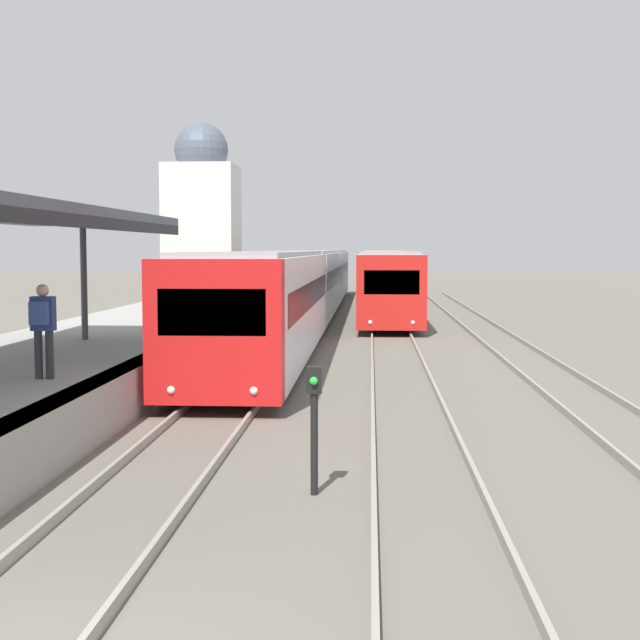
# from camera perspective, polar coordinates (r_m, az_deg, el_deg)

# --- Properties ---
(person_on_platform) EXTENTS (0.40, 0.40, 1.66)m
(person_on_platform) POSITION_cam_1_polar(r_m,az_deg,el_deg) (16.28, -17.33, -0.19)
(person_on_platform) COLOR #2D2D33
(person_on_platform) RESTS_ON station_platform
(train_near) EXTENTS (2.69, 49.84, 3.20)m
(train_near) POSITION_cam_1_polar(r_m,az_deg,el_deg) (41.81, -0.88, 2.50)
(train_near) COLOR red
(train_near) RESTS_ON ground_plane
(train_far) EXTENTS (2.64, 45.01, 3.17)m
(train_far) POSITION_cam_1_polar(r_m,az_deg,el_deg) (55.38, 4.07, 2.98)
(train_far) COLOR red
(train_far) RESTS_ON ground_plane
(signal_post_near) EXTENTS (0.20, 0.21, 1.72)m
(signal_post_near) POSITION_cam_1_polar(r_m,az_deg,el_deg) (11.85, -0.37, -6.11)
(signal_post_near) COLOR black
(signal_post_near) RESTS_ON ground_plane
(distant_domed_building) EXTENTS (4.20, 4.20, 10.83)m
(distant_domed_building) POSITION_cam_1_polar(r_m,az_deg,el_deg) (54.60, -7.56, 6.44)
(distant_domed_building) COLOR silver
(distant_domed_building) RESTS_ON ground_plane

